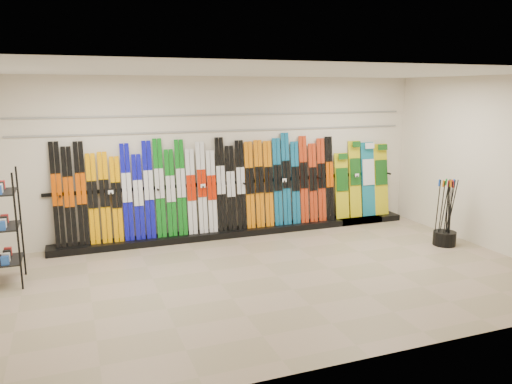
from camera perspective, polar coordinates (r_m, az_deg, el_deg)
name	(u,v)px	position (r m, az deg, el deg)	size (l,w,h in m)	color
floor	(277,276)	(7.63, 2.43, -9.57)	(8.00, 8.00, 0.00)	gray
back_wall	(226,157)	(9.54, -3.40, 4.03)	(8.00, 8.00, 0.00)	beige
right_wall	(491,164)	(9.52, 25.29, 2.92)	(5.00, 5.00, 0.00)	beige
ceiling	(279,72)	(7.12, 2.65, 13.58)	(8.00, 8.00, 0.00)	silver
ski_rack_base	(242,231)	(9.70, -1.63, -4.52)	(8.00, 0.40, 0.12)	black
skis	(207,188)	(9.35, -5.66, 0.46)	(5.37, 0.24, 1.81)	black
snowboards	(363,181)	(10.76, 12.09, 1.27)	(1.28, 0.25, 1.59)	gold
accessory_rack	(4,228)	(7.94, -26.88, -3.70)	(0.40, 0.60, 1.66)	black
pole_bin	(444,238)	(9.66, 20.73, -4.97)	(0.40, 0.40, 0.25)	black
ski_poles	(446,212)	(9.53, 20.94, -2.18)	(0.33, 0.32, 1.18)	black
slatwall_rail_0	(226,131)	(9.47, -3.40, 7.02)	(7.60, 0.02, 0.03)	gray
slatwall_rail_1	(226,115)	(9.45, -3.42, 8.83)	(7.60, 0.02, 0.03)	gray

